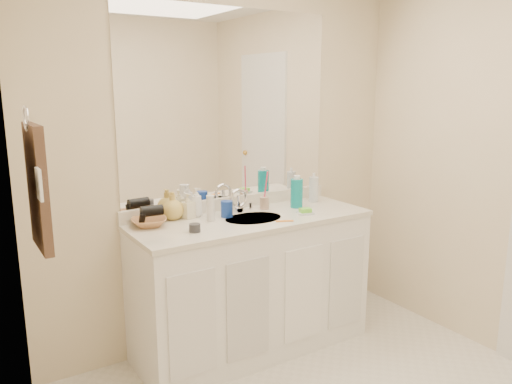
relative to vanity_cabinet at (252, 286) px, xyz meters
The scene contains 26 objects.
wall_back 0.82m from the vanity_cabinet, 90.00° to the left, with size 2.60×0.02×2.40m, color beige.
wall_left 1.83m from the vanity_cabinet, 141.75° to the right, with size 0.02×2.60×2.40m, color beige.
vanity_cabinet is the anchor object (origin of this frame).
countertop 0.44m from the vanity_cabinet, ahead, with size 1.52×0.57×0.03m, color silver.
backsplash 0.56m from the vanity_cabinet, 90.00° to the left, with size 1.52×0.03×0.08m, color silver.
sink_basin 0.44m from the vanity_cabinet, 90.00° to the right, with size 0.37×0.37×0.02m, color beige.
faucet 0.53m from the vanity_cabinet, 90.00° to the left, with size 0.02×0.02×0.11m, color silver.
mirror 1.17m from the vanity_cabinet, 90.00° to the left, with size 1.48×0.01×1.20m, color white.
blue_mug 0.53m from the vanity_cabinet, 143.99° to the left, with size 0.07×0.07×0.10m, color #16399C.
tan_cup 0.54m from the vanity_cabinet, 36.13° to the left, with size 0.06×0.06×0.08m, color tan.
toothbrush 0.65m from the vanity_cabinet, 34.68° to the left, with size 0.01×0.01×0.21m, color #E33B60.
mouthwash_bottle 0.68m from the vanity_cabinet, ahead, with size 0.08×0.08×0.19m, color #0C8C93.
clear_pump_bottle 0.82m from the vanity_cabinet, 12.33° to the left, with size 0.07×0.07×0.18m, color silver.
soap_dish 0.58m from the vanity_cabinet, 19.01° to the right, with size 0.10×0.08×0.01m, color silver.
green_soap 0.59m from the vanity_cabinet, 19.01° to the right, with size 0.07×0.05×0.03m, color #75E638.
orange_comb 0.51m from the vanity_cabinet, 57.63° to the right, with size 0.11×0.02×0.00m, color orange.
dark_jar 0.65m from the vanity_cabinet, 167.69° to the right, with size 0.06×0.06×0.05m, color #2C2C32.
extra_white_bottle 0.59m from the vanity_cabinet, 165.25° to the left, with size 0.05×0.05×0.16m, color silver.
soap_bottle_white 0.65m from the vanity_cabinet, 144.23° to the left, with size 0.07×0.07×0.18m, color white.
soap_bottle_cream 0.66m from the vanity_cabinet, 150.15° to the left, with size 0.07×0.07×0.15m, color #F2EBC6.
soap_bottle_yellow 0.73m from the vanity_cabinet, 152.90° to the left, with size 0.13×0.13×0.17m, color #D4B452.
wicker_basket 0.79m from the vanity_cabinet, 166.32° to the left, with size 0.20×0.20×0.05m, color #B27748.
hair_dryer 0.82m from the vanity_cabinet, 165.87° to the left, with size 0.06×0.06×0.13m, color black.
towel_ring 1.71m from the vanity_cabinet, 168.86° to the right, with size 0.11×0.11×0.01m, color silver.
hand_towel 1.52m from the vanity_cabinet, 168.69° to the right, with size 0.04×0.32×0.55m, color #33241B.
switch_plate 1.61m from the vanity_cabinet, 160.52° to the right, with size 0.01×0.09×0.13m, color white.
Camera 1 is at (-1.58, -1.52, 1.69)m, focal length 35.00 mm.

